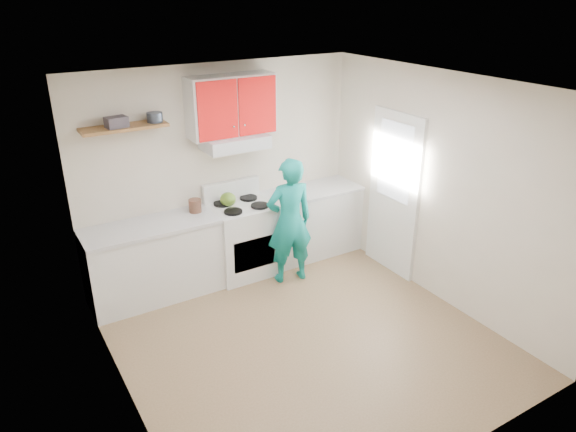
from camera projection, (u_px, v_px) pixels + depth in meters
floor at (303, 337)px, 5.60m from camera, size 3.80×3.80×0.00m
ceiling at (306, 86)px, 4.56m from camera, size 3.60×3.80×0.04m
back_wall at (221, 170)px, 6.57m from camera, size 3.60×0.04×2.60m
front_wall at (457, 323)px, 3.59m from camera, size 3.60×0.04×2.60m
left_wall at (114, 273)px, 4.22m from camera, size 0.04×3.80×2.60m
right_wall at (440, 190)px, 5.94m from camera, size 0.04×3.80×2.60m
door at (394, 194)px, 6.58m from camera, size 0.05×0.85×2.05m
door_glass at (395, 162)px, 6.40m from camera, size 0.01×0.55×0.95m
counter_left at (154, 262)px, 6.18m from camera, size 1.52×0.60×0.90m
counter_right at (310, 222)px, 7.22m from camera, size 1.32×0.60×0.90m
stove at (242, 239)px, 6.70m from camera, size 0.76×0.65×0.92m
range_hood at (235, 142)px, 6.29m from camera, size 0.76×0.44×0.15m
upper_cabinets at (231, 105)px, 6.16m from camera, size 1.02×0.33×0.70m
shelf at (124, 127)px, 5.62m from camera, size 0.90×0.30×0.04m
books at (116, 122)px, 5.52m from camera, size 0.24×0.18×0.11m
tin at (155, 117)px, 5.74m from camera, size 0.20×0.20×0.10m
kettle at (228, 199)px, 6.48m from camera, size 0.22×0.22×0.17m
crock at (195, 207)px, 6.30m from camera, size 0.20×0.20×0.18m
cutting_board at (305, 193)px, 6.95m from camera, size 0.33×0.25×0.02m
silicone_mat at (338, 184)px, 7.26m from camera, size 0.33×0.28×0.01m
person at (290, 221)px, 6.40m from camera, size 0.63×0.47×1.58m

